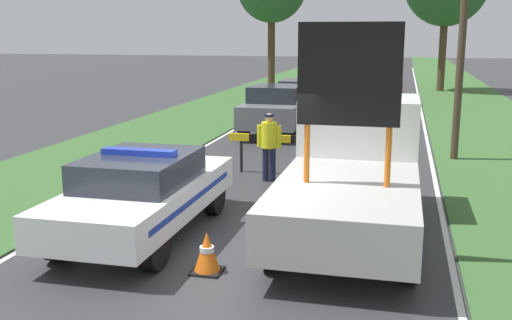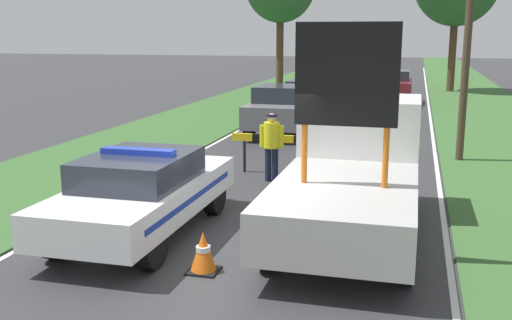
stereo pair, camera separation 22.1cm
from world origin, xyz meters
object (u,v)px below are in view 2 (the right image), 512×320
at_px(work_truck, 354,168).
at_px(road_barrier, 294,142).
at_px(pedestrian_civilian, 319,141).
at_px(utility_pole, 470,8).
at_px(traffic_cone_near_police, 203,252).
at_px(queued_car_suv_grey, 283,109).
at_px(police_officer, 272,141).
at_px(queued_car_van_white, 342,76).
at_px(traffic_cone_centre_front, 188,177).
at_px(queued_car_hatch_blue, 308,96).
at_px(queued_car_wagon_maroon, 391,85).
at_px(police_car, 143,191).

distance_m(work_truck, road_barrier, 4.08).
relative_size(pedestrian_civilian, utility_pole, 0.22).
relative_size(traffic_cone_near_police, queued_car_suv_grey, 0.15).
bearing_deg(police_officer, traffic_cone_near_police, 101.14).
bearing_deg(work_truck, traffic_cone_near_police, 51.52).
distance_m(traffic_cone_near_police, queued_car_van_white, 29.85).
xyz_separation_m(pedestrian_civilian, queued_car_van_white, (-2.46, 24.44, -0.23)).
relative_size(traffic_cone_centre_front, queued_car_suv_grey, 0.17).
relative_size(road_barrier, pedestrian_civilian, 1.78).
bearing_deg(queued_car_hatch_blue, queued_car_wagon_maroon, -119.72).
bearing_deg(police_car, queued_car_wagon_maroon, 81.77).
bearing_deg(pedestrian_civilian, traffic_cone_near_police, -122.59).
xyz_separation_m(work_truck, utility_pole, (2.20, 6.44, 2.92)).
relative_size(police_car, queued_car_wagon_maroon, 1.01).
bearing_deg(traffic_cone_centre_front, pedestrian_civilian, 26.45).
height_order(traffic_cone_near_police, utility_pole, utility_pole).
bearing_deg(traffic_cone_near_police, road_barrier, 89.49).
distance_m(traffic_cone_centre_front, queued_car_wagon_maroon, 19.05).
distance_m(police_car, traffic_cone_centre_front, 2.77).
distance_m(road_barrier, queued_car_wagon_maroon, 16.59).
relative_size(pedestrian_civilian, queued_car_van_white, 0.39).
relative_size(road_barrier, queued_car_suv_grey, 0.75).
bearing_deg(queued_car_suv_grey, queued_car_van_white, -89.51).
bearing_deg(queued_car_van_white, pedestrian_civilian, 95.75).
xyz_separation_m(road_barrier, police_officer, (-0.37, -0.75, 0.14)).
distance_m(police_officer, queued_car_hatch_blue, 11.75).
distance_m(road_barrier, queued_car_van_white, 23.60).
distance_m(work_truck, utility_pole, 7.40).
xyz_separation_m(police_car, pedestrian_civilian, (2.36, 4.04, 0.27)).
xyz_separation_m(work_truck, traffic_cone_centre_front, (-3.67, 1.45, -0.74)).
distance_m(police_car, police_officer, 4.38).
relative_size(work_truck, pedestrian_civilian, 3.17).
bearing_deg(road_barrier, work_truck, -63.62).
distance_m(work_truck, police_officer, 3.63).
relative_size(traffic_cone_centre_front, queued_car_wagon_maroon, 0.15).
bearing_deg(queued_car_van_white, work_truck, 97.34).
distance_m(police_car, work_truck, 3.65).
height_order(queued_car_suv_grey, utility_pole, utility_pole).
distance_m(road_barrier, utility_pole, 5.82).
height_order(pedestrian_civilian, queued_car_wagon_maroon, pedestrian_civilian).
bearing_deg(police_officer, traffic_cone_centre_front, 52.03).
relative_size(traffic_cone_centre_front, queued_car_hatch_blue, 0.17).
bearing_deg(pedestrian_civilian, queued_car_suv_grey, 85.05).
bearing_deg(traffic_cone_centre_front, work_truck, -21.51).
bearing_deg(queued_car_van_white, road_barrier, 94.15).
bearing_deg(queued_car_van_white, queued_car_hatch_blue, 90.46).
height_order(queued_car_wagon_maroon, queued_car_van_white, queued_car_wagon_maroon).
bearing_deg(queued_car_suv_grey, queued_car_wagon_maroon, -106.30).
distance_m(police_car, utility_pole, 10.08).
bearing_deg(police_officer, work_truck, 134.53).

